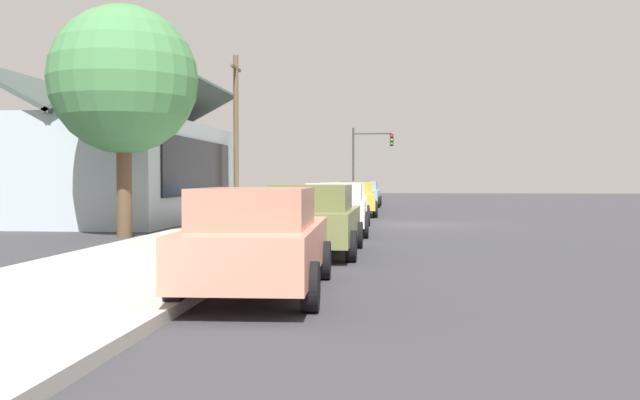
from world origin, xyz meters
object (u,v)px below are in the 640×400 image
object	(u,v)px
car_olive	(314,219)
car_silver	(343,203)
utility_pole_wooden	(236,132)
fire_hydrant_red	(276,221)
car_coral	(259,240)
car_mustard	(355,199)
car_skyblue	(364,194)
car_ivory	(335,208)
traffic_light_main	(369,153)
shade_tree	(123,81)
car_navy	(356,196)

from	to	relation	value
car_olive	car_silver	xyz separation A→B (m)	(11.24, 0.15, -0.00)
utility_pole_wooden	fire_hydrant_red	bearing A→B (deg)	-162.33
car_coral	car_silver	world-z (taller)	same
car_silver	car_mustard	bearing A→B (deg)	-3.82
car_skyblue	car_ivory	bearing A→B (deg)	-179.18
traffic_light_main	utility_pole_wooden	size ratio (longest dim) A/B	0.69
shade_tree	car_silver	bearing A→B (deg)	-40.06
fire_hydrant_red	car_coral	bearing A→B (deg)	-172.03
traffic_light_main	fire_hydrant_red	world-z (taller)	traffic_light_main
car_olive	shade_tree	world-z (taller)	shade_tree
car_olive	fire_hydrant_red	bearing A→B (deg)	20.00
car_mustard	traffic_light_main	size ratio (longest dim) A/B	0.89
car_olive	car_mustard	bearing A→B (deg)	-0.12
car_skyblue	traffic_light_main	xyz separation A→B (m)	(4.69, -0.12, 2.67)
car_silver	utility_pole_wooden	world-z (taller)	utility_pole_wooden
car_silver	traffic_light_main	bearing A→B (deg)	-2.98
car_navy	car_ivory	bearing A→B (deg)	178.95
car_ivory	car_silver	distance (m)	5.40
car_mustard	utility_pole_wooden	bearing A→B (deg)	88.73
car_navy	shade_tree	bearing A→B (deg)	160.49
car_coral	utility_pole_wooden	world-z (taller)	utility_pole_wooden
utility_pole_wooden	car_ivory	bearing A→B (deg)	-153.16
car_silver	traffic_light_main	distance (m)	21.47
car_skyblue	shade_tree	size ratio (longest dim) A/B	0.71
car_ivory	car_silver	size ratio (longest dim) A/B	0.97
car_skyblue	fire_hydrant_red	bearing A→B (deg)	176.96
car_olive	car_skyblue	bearing A→B (deg)	-0.05
car_skyblue	fire_hydrant_red	xyz separation A→B (m)	(-23.53, 1.54, -0.32)
car_mustard	utility_pole_wooden	size ratio (longest dim) A/B	0.61
car_coral	shade_tree	world-z (taller)	shade_tree
utility_pole_wooden	fire_hydrant_red	size ratio (longest dim) A/B	10.56
traffic_light_main	utility_pole_wooden	distance (m)	16.66
car_mustard	car_silver	bearing A→B (deg)	176.71
car_ivory	shade_tree	size ratio (longest dim) A/B	0.67
traffic_light_main	car_mustard	bearing A→B (deg)	179.70
car_coral	car_silver	xyz separation A→B (m)	(16.84, -0.04, -0.00)
utility_pole_wooden	car_navy	bearing A→B (deg)	-43.16
car_coral	car_olive	bearing A→B (deg)	-4.33
car_navy	traffic_light_main	xyz separation A→B (m)	(9.98, -0.33, 2.68)
car_coral	car_skyblue	distance (m)	33.46
car_coral	car_mustard	xyz separation A→B (m)	(22.53, -0.19, -0.00)
traffic_light_main	car_coral	bearing A→B (deg)	179.59
car_coral	car_olive	world-z (taller)	same
car_mustard	car_skyblue	xyz separation A→B (m)	(10.92, 0.04, 0.00)
car_olive	traffic_light_main	world-z (taller)	traffic_light_main
car_olive	car_skyblue	size ratio (longest dim) A/B	0.99
car_silver	fire_hydrant_red	bearing A→B (deg)	165.93
car_skyblue	traffic_light_main	distance (m)	5.40
car_silver	car_navy	size ratio (longest dim) A/B	1.07
car_coral	car_olive	xyz separation A→B (m)	(5.60, -0.19, 0.00)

